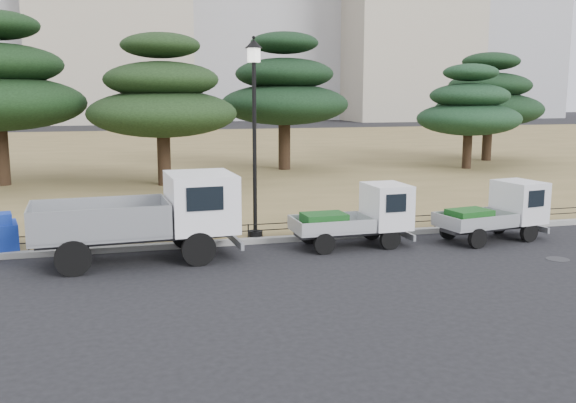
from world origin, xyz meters
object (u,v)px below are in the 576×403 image
object	(u,v)px
truck_kei_rear	(498,211)
street_lamp	(254,105)
truck_kei_front	(360,216)
truck_large	(149,213)

from	to	relation	value
truck_kei_rear	street_lamp	bearing A→B (deg)	156.96
truck_kei_front	street_lamp	xyz separation A→B (m)	(-2.76, 1.34, 3.10)
truck_large	truck_kei_front	size ratio (longest dim) A/B	1.56
truck_kei_front	street_lamp	bearing A→B (deg)	152.25
truck_kei_front	truck_kei_rear	xyz separation A→B (m)	(4.24, -0.30, -0.02)
truck_large	truck_kei_rear	xyz separation A→B (m)	(10.12, -0.20, -0.39)
truck_kei_front	truck_large	bearing A→B (deg)	179.15
truck_large	street_lamp	bearing A→B (deg)	21.51
truck_kei_rear	street_lamp	xyz separation A→B (m)	(-7.00, 1.64, 3.12)
street_lamp	truck_kei_rear	bearing A→B (deg)	-13.16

